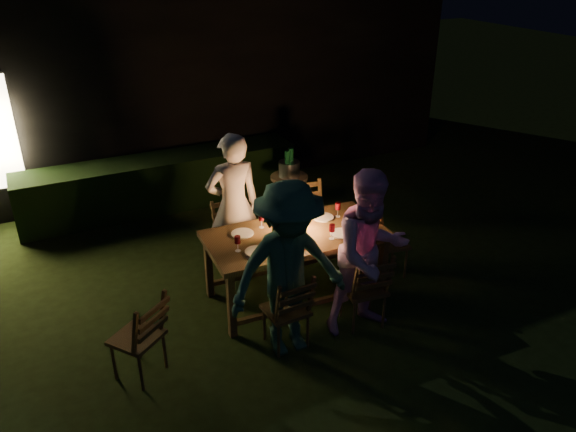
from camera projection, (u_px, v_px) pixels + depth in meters
name	position (u px, v px, depth m)	size (l,w,h in m)	color
garden_envelope	(148.00, 72.00, 10.23)	(40.00, 40.00, 3.20)	black
dining_table	(296.00, 240.00, 6.26)	(2.03, 1.07, 0.83)	#462D17
chair_near_left	(287.00, 322.00, 5.67)	(0.43, 0.46, 0.91)	#462D17
chair_near_right	(364.00, 301.00, 5.99)	(0.48, 0.51, 0.95)	#462D17
chair_far_left	(237.00, 252.00, 6.93)	(0.46, 0.49, 0.97)	#462D17
chair_far_right	(310.00, 235.00, 7.28)	(0.51, 0.54, 1.02)	#462D17
chair_end	(386.00, 253.00, 6.91)	(0.51, 0.48, 0.94)	#462D17
chair_spare	(140.00, 350.00, 5.28)	(0.60, 0.61, 0.94)	#462D17
person_house_side	(233.00, 205.00, 6.70)	(0.66, 0.43, 1.80)	silver
person_opp_right	(370.00, 253.00, 5.68)	(0.87, 0.68, 1.80)	#DE98D7
person_opp_left	(289.00, 271.00, 5.35)	(1.19, 0.68, 1.84)	#2C5846
lantern	(298.00, 218.00, 6.21)	(0.16, 0.16, 0.35)	white
plate_far_left	(242.00, 233.00, 6.20)	(0.25, 0.25, 0.01)	white
plate_near_left	(257.00, 252.00, 5.84)	(0.25, 0.25, 0.01)	white
plate_far_right	(323.00, 217.00, 6.56)	(0.25, 0.25, 0.01)	white
plate_near_right	(341.00, 233.00, 6.20)	(0.25, 0.25, 0.01)	white
wineglass_a	(261.00, 221.00, 6.30)	(0.06, 0.06, 0.18)	#59070F
wineglass_b	(238.00, 244.00, 5.82)	(0.06, 0.06, 0.18)	#59070F
wineglass_c	(332.00, 232.00, 6.06)	(0.06, 0.06, 0.18)	#59070F
wineglass_d	(338.00, 210.00, 6.55)	(0.06, 0.06, 0.18)	#59070F
wineglass_e	(299.00, 240.00, 5.90)	(0.06, 0.06, 0.18)	silver
bottle_table	(275.00, 226.00, 6.07)	(0.07, 0.07, 0.28)	#0F471E
napkin_left	(296.00, 248.00, 5.90)	(0.18, 0.14, 0.01)	red
napkin_right	(353.00, 235.00, 6.17)	(0.18, 0.14, 0.01)	red
phone	(253.00, 257.00, 5.75)	(0.14, 0.07, 0.01)	black
side_table	(289.00, 182.00, 8.04)	(0.54, 0.54, 0.72)	olive
ice_bucket	(289.00, 169.00, 7.96)	(0.30, 0.30, 0.22)	#A5A8AD
bottle_bucket_a	(287.00, 167.00, 7.88)	(0.07, 0.07, 0.32)	#0F471E
bottle_bucket_b	(291.00, 164.00, 7.99)	(0.07, 0.07, 0.32)	#0F471E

